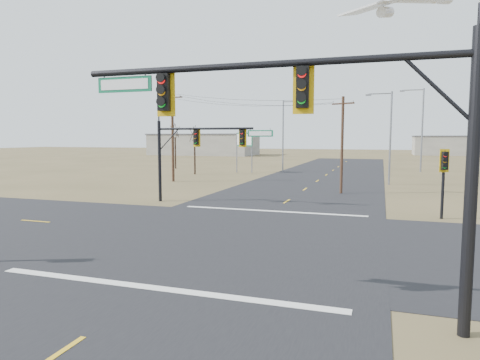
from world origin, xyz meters
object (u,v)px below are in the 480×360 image
streetlight_a (388,133)px  mast_arm_far (200,143)px  highway_sign (244,144)px  streetlight_b (420,125)px  bare_tree_b (175,130)px  pedestal_signal_ne (444,167)px  bare_tree_a (195,133)px  utility_pole_near (342,143)px  utility_pole_far (173,135)px  bare_tree_d (478,128)px  streetlight_c (285,132)px  mast_arm_near (316,117)px

streetlight_a → mast_arm_far: bearing=-117.9°
highway_sign → streetlight_a: size_ratio=0.58×
streetlight_b → bare_tree_b: bearing=-164.8°
pedestal_signal_ne → streetlight_a: bearing=80.3°
pedestal_signal_ne → bare_tree_a: (-26.62, 23.88, 2.27)m
utility_pole_near → streetlight_a: bearing=66.1°
pedestal_signal_ne → utility_pole_near: utility_pole_near is taller
bare_tree_a → streetlight_b: bearing=24.9°
mast_arm_far → pedestal_signal_ne: 16.02m
utility_pole_far → bare_tree_b: utility_pole_far is taller
mast_arm_far → bare_tree_d: (24.85, 37.49, 1.69)m
mast_arm_far → bare_tree_a: size_ratio=1.31×
streetlight_b → bare_tree_d: 7.67m
utility_pole_far → pedestal_signal_ne: bearing=-30.3°
streetlight_a → bare_tree_a: (-23.74, 5.36, 0.07)m
bare_tree_a → streetlight_c: bearing=34.2°
mast_arm_near → pedestal_signal_ne: (5.11, 16.08, -2.25)m
mast_arm_far → highway_sign: (-5.35, 27.14, -0.48)m
mast_arm_far → bare_tree_a: bearing=115.1°
pedestal_signal_ne → utility_pole_far: (-25.01, 14.61, 1.97)m
streetlight_c → bare_tree_d: bearing=23.4°
utility_pole_near → utility_pole_far: utility_pole_far is taller
streetlight_b → streetlight_c: streetlight_b is taller
highway_sign → bare_tree_b: bare_tree_b is taller
streetlight_c → bare_tree_d: 26.38m
mast_arm_far → bare_tree_a: 25.09m
bare_tree_b → bare_tree_d: bearing=8.7°
mast_arm_near → streetlight_b: 53.43m
mast_arm_far → utility_pole_far: (-9.10, 13.40, 0.65)m
utility_pole_near → streetlight_c: (-9.59, 20.95, 1.22)m
streetlight_a → streetlight_b: streetlight_b is taller
utility_pole_near → streetlight_a: 9.40m
utility_pole_far → streetlight_a: bearing=10.0°
mast_arm_near → pedestal_signal_ne: size_ratio=2.55×
streetlight_a → bare_tree_d: (11.82, 20.18, 0.80)m
highway_sign → bare_tree_a: bearing=-115.6°
streetlight_b → bare_tree_d: (7.45, 1.76, -0.41)m
utility_pole_near → streetlight_b: streetlight_b is taller
streetlight_b → mast_arm_near: bearing=-89.6°
pedestal_signal_ne → streetlight_b: (1.48, 36.93, 3.41)m
utility_pole_near → utility_pole_far: size_ratio=0.85×
streetlight_a → bare_tree_a: streetlight_a is taller
bare_tree_b → utility_pole_far: bearing=-63.8°
utility_pole_far → highway_sign: bearing=74.8°
highway_sign → streetlight_a: (18.38, -9.84, 1.37)m
mast_arm_near → streetlight_a: size_ratio=1.13×
streetlight_c → bare_tree_a: bearing=-139.6°
streetlight_b → pedestal_signal_ne: bearing=-84.8°
utility_pole_near → bare_tree_b: (-26.97, 22.22, 1.59)m
mast_arm_near → streetlight_a: (2.22, 34.59, -0.05)m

